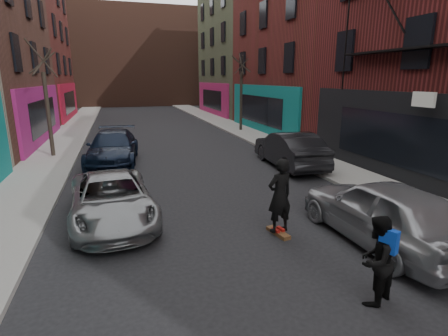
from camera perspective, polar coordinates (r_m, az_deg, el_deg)
sidewalk_left at (r=31.87m, az=-22.96°, el=6.23°), size 2.50×84.00×0.13m
sidewalk_right at (r=32.97m, az=-0.70°, el=7.60°), size 2.50×84.00×0.13m
buildings_right at (r=24.26m, az=28.21°, el=22.37°), size 12.00×56.00×16.00m
building_far at (r=57.59m, az=-14.64°, el=16.99°), size 40.00×10.00×14.00m
tree_left_far at (r=19.74m, az=-27.13°, el=11.12°), size 2.00×2.00×6.50m
tree_right_far at (r=27.02m, az=2.83°, el=13.44°), size 2.00×2.00×6.80m
parked_left_far at (r=10.46m, az=-17.83°, el=-4.80°), size 2.57×4.95×1.33m
parked_left_end at (r=17.50m, az=-17.68°, el=3.19°), size 2.71×5.57×1.56m
parked_right_far at (r=9.47m, az=24.53°, el=-6.45°), size 2.01×4.86×1.65m
parked_right_end at (r=16.38m, az=10.64°, el=3.03°), size 2.00×5.06×1.64m
skateboard at (r=9.44m, az=8.84°, el=-10.39°), size 0.37×0.83×0.10m
skateboarder at (r=9.06m, az=9.08°, el=-4.48°), size 0.79×0.60×1.96m
pedestrian at (r=6.99m, az=23.58°, el=-13.60°), size 1.00×0.91×1.67m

